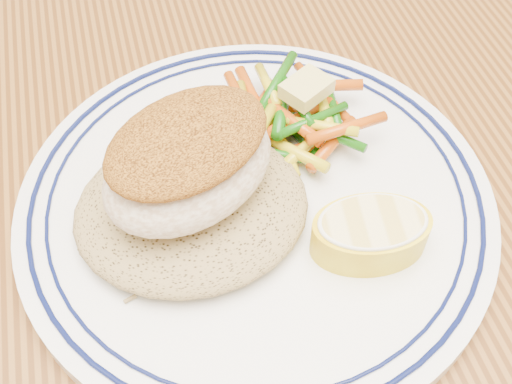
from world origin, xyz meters
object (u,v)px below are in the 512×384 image
object	(u,v)px
fish_fillet	(188,161)
vegetable_pile	(291,119)
rice_pilaf	(191,204)
lemon_wedge	(370,232)
plate	(256,203)
dining_table	(205,284)

from	to	relation	value
fish_fillet	vegetable_pile	world-z (taller)	fish_fillet
rice_pilaf	lemon_wedge	xyz separation A→B (m)	(0.09, -0.05, 0.00)
fish_fillet	vegetable_pile	bearing A→B (deg)	32.78
rice_pilaf	plate	bearing A→B (deg)	7.63
rice_pilaf	lemon_wedge	distance (m)	0.10
plate	lemon_wedge	bearing A→B (deg)	-44.37
dining_table	plate	size ratio (longest dim) A/B	5.20
plate	rice_pilaf	bearing A→B (deg)	-172.37
fish_fillet	dining_table	bearing A→B (deg)	80.58
dining_table	fish_fillet	distance (m)	0.16
plate	lemon_wedge	distance (m)	0.08
dining_table	plate	xyz separation A→B (m)	(0.04, -0.01, 0.11)
fish_fillet	lemon_wedge	distance (m)	0.11
plate	vegetable_pile	xyz separation A→B (m)	(0.04, 0.05, 0.02)
rice_pilaf	fish_fillet	size ratio (longest dim) A/B	1.08
vegetable_pile	lemon_wedge	distance (m)	0.10
plate	vegetable_pile	distance (m)	0.06
vegetable_pile	lemon_wedge	bearing A→B (deg)	-80.31
plate	vegetable_pile	size ratio (longest dim) A/B	2.71
rice_pilaf	lemon_wedge	bearing A→B (deg)	-26.35
rice_pilaf	dining_table	bearing A→B (deg)	77.21
rice_pilaf	vegetable_pile	xyz separation A→B (m)	(0.08, 0.05, 0.00)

